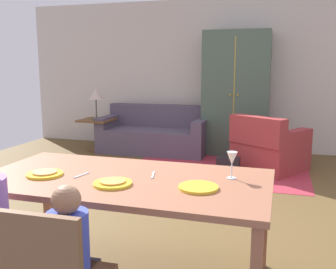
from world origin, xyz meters
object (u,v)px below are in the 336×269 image
Objects in this scene: plate_near_child at (113,183)px; side_table at (97,130)px; couch at (155,135)px; armoire at (236,94)px; armchair at (268,149)px; dining_table at (124,186)px; handbag at (228,166)px; plate_near_woman at (198,187)px; wine_glass at (232,160)px; table_lamp at (96,95)px; plate_near_man at (45,174)px.

side_table is at bearing 118.55° from plate_near_child.
armoire is (1.40, 0.23, 0.75)m from couch.
dining_table is at bearing -104.52° from armchair.
armchair is (0.86, 3.32, -0.38)m from dining_table.
couch is 5.94× the size of handbag.
plate_near_woman is at bearing -86.02° from handbag.
dining_table is at bearing 90.00° from plate_near_child.
wine_glass reaches higher than dining_table.
dining_table is 3.45m from armchair.
handbag is (2.49, -0.90, -0.88)m from table_lamp.
plate_near_child is 0.55m from plate_near_woman.
wine_glass reaches higher than plate_near_child.
armchair is at bearing -57.13° from armoire.
armchair is (2.00, -0.70, 0.02)m from couch.
plate_near_woman is at bearing -86.20° from armoire.
plate_near_man is 3.18m from handbag.
table_lamp is 1.69× the size of handbag.
side_table reaches higher than handbag.
table_lamp is at bearing 171.57° from armchair.
armchair is at bearing 87.33° from wine_glass.
plate_near_child is at bearing -61.45° from side_table.
plate_near_child is at bearing -103.80° from armchair.
plate_near_child is 3.13m from handbag.
couch is at bearing 105.83° from dining_table.
dining_table is 6.19× the size of handbag.
plate_near_child and plate_near_woman have the same top height.
dining_table is 3.42× the size of side_table.
plate_near_man is at bearing -178.95° from plate_near_woman.
armchair is 2.19× the size of table_lamp.
plate_near_woman is 1.34× the size of wine_glass.
dining_table is at bearing 169.61° from plate_near_woman.
handbag is at bearing 97.95° from wine_glass.
plate_near_man is at bearing -167.59° from dining_table.
wine_glass is at bearing -51.42° from side_table.
armchair is (1.40, 3.44, -0.45)m from plate_near_man.
plate_near_child reaches higher than side_table.
armoire reaches higher than plate_near_man.
table_lamp reaches higher than wine_glass.
armchair is 3.69× the size of handbag.
plate_near_child is 0.13× the size of couch.
wine_glass is 4.59m from table_lamp.
dining_table is 7.93× the size of plate_near_man.
table_lamp is at bearing -165.58° from couch.
couch is 1.60m from armoire.
plate_near_child is 4.45m from armoire.
side_table is (-2.40, -0.49, -0.67)m from armoire.
armoire is 2.54m from side_table.
couch and armchair have the same top height.
dining_table is at bearing 12.41° from plate_near_man.
armchair is (0.86, 3.50, -0.45)m from plate_near_child.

